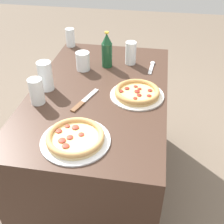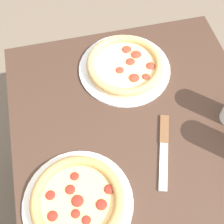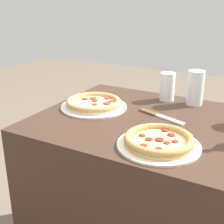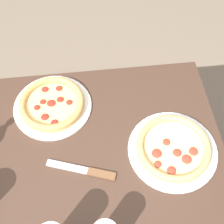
% 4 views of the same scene
% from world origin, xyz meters
% --- Properties ---
extents(ground_plane, '(8.00, 8.00, 0.00)m').
position_xyz_m(ground_plane, '(0.00, 0.00, 0.00)').
color(ground_plane, '#6B5B4C').
extents(table, '(1.19, 0.73, 0.75)m').
position_xyz_m(table, '(0.00, 0.00, 0.38)').
color(table, '#3D281E').
rests_on(table, ground_plane).
extents(pizza_margherita, '(0.30, 0.30, 0.04)m').
position_xyz_m(pizza_margherita, '(0.42, -0.01, 0.77)').
color(pizza_margherita, silver).
rests_on(pizza_margherita, table).
extents(pizza_pepperoni, '(0.28, 0.28, 0.04)m').
position_xyz_m(pizza_pepperoni, '(0.02, 0.21, 0.77)').
color(pizza_pepperoni, silver).
rests_on(pizza_pepperoni, table).
extents(knife, '(0.22, 0.10, 0.01)m').
position_xyz_m(knife, '(0.12, -0.05, 0.76)').
color(knife, brown).
rests_on(knife, table).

